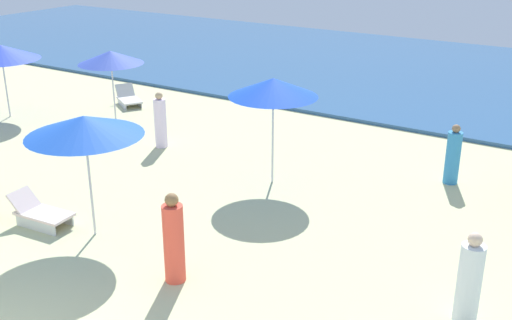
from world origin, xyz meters
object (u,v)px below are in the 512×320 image
(umbrella_4, at_px, (111,57))
(lounge_chair_2_0, at_px, (40,213))
(umbrella_3, at_px, (1,52))
(umbrella_5, at_px, (273,87))
(lounge_chair_4_0, at_px, (129,98))
(beachgoer_2, at_px, (160,122))
(beachgoer_3, at_px, (469,281))
(beachgoer_0, at_px, (453,156))
(umbrella_2, at_px, (84,126))
(beachgoer_5, at_px, (174,241))

(umbrella_4, bearing_deg, lounge_chair_2_0, -57.59)
(umbrella_3, relative_size, umbrella_5, 0.92)
(lounge_chair_2_0, height_order, umbrella_3, umbrella_3)
(lounge_chair_4_0, xyz_separation_m, beachgoer_2, (3.87, -2.76, 0.52))
(lounge_chair_2_0, distance_m, umbrella_5, 6.01)
(beachgoer_2, bearing_deg, beachgoer_3, -171.28)
(lounge_chair_2_0, xyz_separation_m, umbrella_4, (-4.15, 6.53, 1.78))
(beachgoer_0, bearing_deg, lounge_chair_4_0, 154.70)
(beachgoer_0, relative_size, beachgoer_2, 0.94)
(umbrella_4, distance_m, beachgoer_3, 13.91)
(umbrella_5, relative_size, beachgoer_0, 1.74)
(umbrella_5, distance_m, beachgoer_0, 4.80)
(umbrella_2, bearing_deg, umbrella_3, 152.47)
(umbrella_2, xyz_separation_m, beachgoer_0, (5.52, 6.75, -1.69))
(lounge_chair_2_0, relative_size, beachgoer_0, 0.94)
(lounge_chair_4_0, height_order, beachgoer_0, beachgoer_0)
(lounge_chair_2_0, distance_m, umbrella_4, 7.94)
(beachgoer_0, xyz_separation_m, beachgoer_3, (1.88, -5.66, 0.04))
(umbrella_5, bearing_deg, umbrella_2, -111.09)
(beachgoer_3, bearing_deg, beachgoer_5, 17.04)
(beachgoer_3, bearing_deg, umbrella_5, -31.39)
(umbrella_2, xyz_separation_m, umbrella_3, (-8.61, 4.49, -0.22))
(umbrella_3, xyz_separation_m, umbrella_4, (3.16, 1.74, -0.12))
(lounge_chair_4_0, height_order, beachgoer_5, beachgoer_5)
(umbrella_3, bearing_deg, beachgoer_0, 9.09)
(lounge_chair_2_0, relative_size, umbrella_5, 0.54)
(umbrella_4, height_order, beachgoer_5, umbrella_4)
(umbrella_2, relative_size, lounge_chair_2_0, 1.81)
(umbrella_3, distance_m, beachgoer_2, 6.42)
(umbrella_5, bearing_deg, beachgoer_5, -79.94)
(lounge_chair_2_0, height_order, umbrella_4, umbrella_4)
(umbrella_2, distance_m, beachgoer_2, 5.71)
(umbrella_5, relative_size, beachgoer_2, 1.64)
(lounge_chair_2_0, relative_size, umbrella_4, 0.63)
(umbrella_4, relative_size, beachgoer_2, 1.39)
(umbrella_5, bearing_deg, beachgoer_2, 172.80)
(umbrella_5, distance_m, beachgoer_3, 6.81)
(umbrella_2, distance_m, lounge_chair_2_0, 2.51)
(umbrella_2, distance_m, umbrella_5, 4.74)
(beachgoer_3, bearing_deg, umbrella_3, -13.11)
(beachgoer_5, bearing_deg, umbrella_3, -107.60)
(umbrella_3, relative_size, beachgoer_3, 1.51)
(umbrella_2, height_order, lounge_chair_4_0, umbrella_2)
(umbrella_4, bearing_deg, lounge_chair_4_0, 117.95)
(umbrella_2, xyz_separation_m, umbrella_4, (-5.46, 6.23, -0.34))
(lounge_chair_4_0, xyz_separation_m, beachgoer_0, (11.75, -0.93, 0.47))
(beachgoer_2, xyz_separation_m, beachgoer_3, (9.77, -3.84, -0.01))
(umbrella_2, distance_m, lounge_chair_4_0, 10.13)
(umbrella_4, xyz_separation_m, lounge_chair_4_0, (-0.77, 1.46, -1.82))
(umbrella_2, xyz_separation_m, beachgoer_3, (7.40, 1.09, -1.65))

